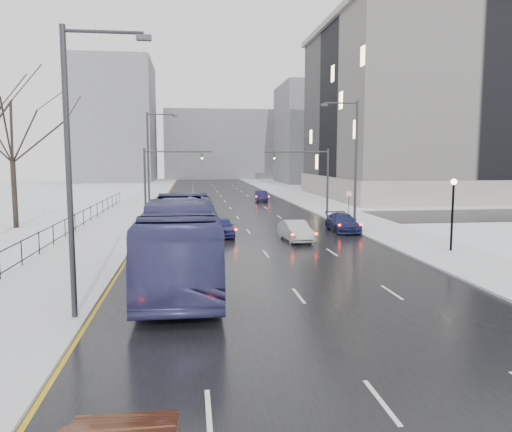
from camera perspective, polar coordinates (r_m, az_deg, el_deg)
name	(u,v)px	position (r m, az deg, el deg)	size (l,w,h in m)	color
road	(229,206)	(57.97, -3.13, 1.09)	(16.00, 150.00, 0.04)	black
cross_road	(239,219)	(46.08, -2.00, -0.35)	(130.00, 10.00, 0.04)	black
sidewalk_left	(136,207)	(58.13, -13.51, 0.99)	(5.00, 150.00, 0.16)	silver
sidewalk_right	(317,205)	(59.67, 6.98, 1.27)	(5.00, 150.00, 0.16)	silver
park_strip	(49,208)	(59.89, -22.58, 0.81)	(14.00, 150.00, 0.12)	white
tree_park_e	(16,229)	(44.16, -25.70, -1.35)	(9.45, 9.45, 13.50)	black
iron_fence	(28,248)	(29.26, -24.63, -3.30)	(0.06, 70.00, 1.30)	black
streetlight_r_mid	(353,158)	(39.55, 11.04, 6.49)	(2.95, 0.25, 10.00)	#2D2D33
streetlight_l_near	(75,159)	(17.95, -19.95, 6.10)	(2.95, 0.25, 10.00)	#2D2D33
streetlight_l_far	(151,158)	(49.68, -11.96, 6.49)	(2.95, 0.25, 10.00)	#2D2D33
lamppost_r_mid	(453,204)	(31.62, 21.57, 1.27)	(0.36, 0.36, 4.28)	black
mast_signal_right	(317,174)	(47.02, 6.93, 4.74)	(6.10, 0.33, 6.50)	#2D2D33
mast_signal_left	(157,175)	(45.65, -11.25, 4.60)	(6.10, 0.33, 6.50)	#2D2D33
no_uturn_sign	(349,197)	(43.80, 10.57, 2.17)	(0.60, 0.06, 2.70)	#2D2D33
civic_building	(461,119)	(80.06, 22.37, 10.17)	(41.00, 31.00, 24.80)	gray
bldg_far_right	(332,134)	(117.19, 8.70, 9.24)	(24.00, 20.00, 22.00)	slate
bldg_far_left	(114,122)	(124.08, -15.87, 10.30)	(18.00, 22.00, 28.00)	slate
bldg_far_center	(221,145)	(137.82, -4.01, 8.07)	(30.00, 18.00, 18.00)	slate
bus	(181,240)	(22.96, -8.56, -2.78)	(3.17, 13.54, 3.77)	navy
sedan_center_near	(222,227)	(35.91, -3.93, -1.23)	(1.64, 4.07, 1.39)	navy
sedan_right_near	(296,231)	(33.95, 4.54, -1.69)	(1.47, 4.22, 1.39)	#A2A3A6
sedan_right_far	(343,222)	(38.83, 9.88, -0.73)	(1.91, 4.69, 1.36)	#181C49
sedan_right_distant	(261,196)	(64.62, 0.59, 2.30)	(1.43, 4.09, 1.35)	#191339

